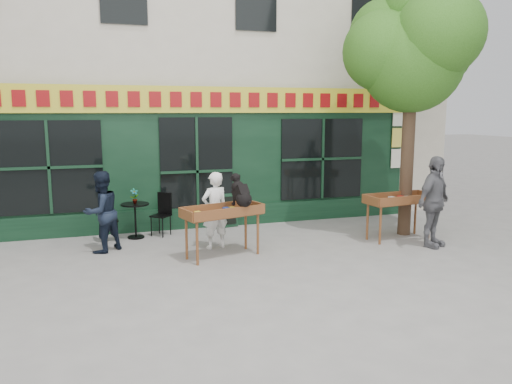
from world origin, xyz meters
The scene contains 14 objects.
ground centered at (0.00, 0.00, 0.00)m, with size 80.00×80.00×0.00m, color slate.
building centered at (0.00, 5.97, 4.97)m, with size 14.00×7.26×10.00m.
street_tree centered at (4.34, 0.36, 4.11)m, with size 3.05×2.90×5.60m.
book_cart_center centered at (-0.01, -0.18, 0.82)m, with size 1.61×1.00×0.99m.
dog centered at (0.34, -0.23, 1.29)m, with size 0.34×0.60×0.60m, color black, non-canonical shape.
woman centered at (-0.01, 0.47, 0.78)m, with size 0.57×0.37×1.55m, color white.
book_cart_right centered at (3.93, -0.03, 0.82)m, with size 1.56×0.77×0.99m.
man_right centered at (4.23, -0.78, 0.93)m, with size 1.09×0.45×1.86m, color #5B5B60.
bistro_table centered at (-1.48, 1.78, 0.54)m, with size 0.60×0.60×0.76m.
bistro_chair_left centered at (-2.12, 1.67, 0.56)m, with size 0.38×0.38×0.95m.
bistro_chair_right centered at (-0.87, 1.89, 0.56)m, with size 0.51×0.51×0.95m.
potted_plant centered at (-1.48, 1.78, 0.93)m, with size 0.18×0.12×0.33m, color gray.
man_left centered at (-2.18, 0.88, 0.80)m, with size 0.78×0.61×1.60m, color black.
chalkboard centered at (0.66, 2.19, 0.40)m, with size 0.58×0.26×0.79m.
Camera 1 is at (-2.21, -9.11, 2.75)m, focal length 35.00 mm.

